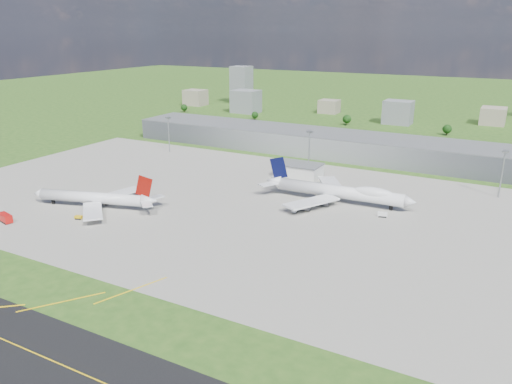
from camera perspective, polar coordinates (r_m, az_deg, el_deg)
The scene contains 23 objects.
ground at distance 354.02m, azimuth 6.69°, elevation 3.93°, with size 1400.00×1400.00×0.00m, color #295019.
apron at distance 254.36m, azimuth -0.52°, elevation -1.64°, with size 360.00×190.00×0.08m, color gray.
terminal at distance 365.93m, azimuth 7.61°, elevation 5.57°, with size 300.00×42.00×15.00m, color gray.
ops_building at distance 304.60m, azimuth 4.94°, elevation 2.43°, with size 26.00×16.00×8.00m, color silver.
mast_west at distance 369.57m, azimuth -9.97°, elevation 7.20°, with size 3.50×2.00×25.90m.
mast_center at distance 314.70m, azimuth 6.10°, elevation 5.48°, with size 3.50×2.00×25.90m.
mast_east at distance 292.73m, azimuth 26.42°, elevation 2.70°, with size 3.50×2.00×25.90m.
airliner_red_twin at distance 263.61m, azimuth -17.82°, elevation -0.69°, with size 66.45×50.71×18.60m.
airliner_blue_quad at distance 261.60m, azimuth 9.55°, elevation 0.01°, with size 80.14×62.87×20.94m.
fire_truck at distance 260.99m, azimuth -26.73°, elevation -2.69°, with size 9.56×5.42×3.96m.
tug_yellow at distance 251.46m, azimuth -19.61°, elevation -2.76°, with size 3.92×2.97×1.74m.
van_white_near at distance 246.95m, azimuth 4.51°, elevation -1.99°, with size 3.08×5.62×2.70m.
van_white_far at distance 247.08m, azimuth 14.25°, elevation -2.54°, with size 4.91×3.21×2.36m.
bldg_far_w at distance 604.24m, azimuth -6.94°, elevation 10.67°, with size 24.00×20.00×18.00m, color gray.
bldg_w at distance 544.58m, azimuth -1.16°, elevation 10.31°, with size 28.00×22.00×24.00m, color slate.
bldg_cw at distance 548.08m, azimuth 8.36°, elevation 9.64°, with size 20.00×18.00×14.00m, color gray.
bldg_c at distance 496.79m, azimuth 15.92°, elevation 8.75°, with size 26.00×20.00×22.00m, color slate.
bldg_ce at distance 526.04m, azimuth 25.47°, elevation 7.85°, with size 22.00×24.00×16.00m, color gray.
bldg_tall_w at distance 614.81m, azimuth -1.68°, elevation 12.14°, with size 22.00×20.00×44.00m, color slate.
tree_far_w at distance 553.02m, azimuth -8.22°, elevation 9.53°, with size 7.20×7.20×8.80m.
tree_w at distance 500.99m, azimuth -0.13°, elevation 8.80°, with size 6.75×6.75×8.25m.
tree_c at distance 479.35m, azimuth 10.35°, elevation 8.20°, with size 8.10×8.10×9.90m.
tree_e at distance 455.23m, azimuth 21.01°, elevation 6.74°, with size 7.65×7.65×9.35m.
Camera 1 is at (125.66, -169.59, 86.03)m, focal length 35.00 mm.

